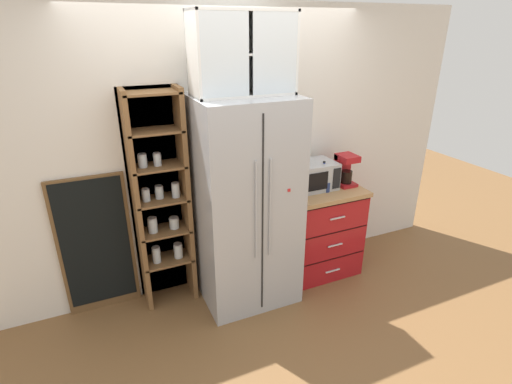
{
  "coord_description": "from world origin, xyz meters",
  "views": [
    {
      "loc": [
        -1.17,
        -2.84,
        2.34
      ],
      "look_at": [
        0.1,
        0.0,
        1.02
      ],
      "focal_mm": 27.26,
      "sensor_mm": 36.0,
      "label": 1
    }
  ],
  "objects_px": {
    "refrigerator": "(246,204)",
    "mug_sage": "(320,183)",
    "coffee_maker": "(345,169)",
    "bottle_cobalt": "(323,177)",
    "mug_navy": "(326,187)",
    "chalkboard_menu": "(96,245)",
    "microwave": "(312,175)"
  },
  "relations": [
    {
      "from": "mug_sage",
      "to": "bottle_cobalt",
      "type": "xyz_separation_m",
      "value": [
        -0.0,
        -0.05,
        0.08
      ]
    },
    {
      "from": "bottle_cobalt",
      "to": "coffee_maker",
      "type": "bearing_deg",
      "value": 5.28
    },
    {
      "from": "mug_navy",
      "to": "bottle_cobalt",
      "type": "bearing_deg",
      "value": 91.77
    },
    {
      "from": "microwave",
      "to": "mug_navy",
      "type": "xyz_separation_m",
      "value": [
        0.09,
        -0.13,
        -0.08
      ]
    },
    {
      "from": "chalkboard_menu",
      "to": "mug_navy",
      "type": "bearing_deg",
      "value": -9.33
    },
    {
      "from": "coffee_maker",
      "to": "mug_sage",
      "type": "xyz_separation_m",
      "value": [
        -0.26,
        0.02,
        -0.11
      ]
    },
    {
      "from": "refrigerator",
      "to": "chalkboard_menu",
      "type": "bearing_deg",
      "value": 165.31
    },
    {
      "from": "mug_navy",
      "to": "coffee_maker",
      "type": "bearing_deg",
      "value": 18.22
    },
    {
      "from": "coffee_maker",
      "to": "mug_sage",
      "type": "distance_m",
      "value": 0.28
    },
    {
      "from": "refrigerator",
      "to": "mug_navy",
      "type": "distance_m",
      "value": 0.82
    },
    {
      "from": "refrigerator",
      "to": "coffee_maker",
      "type": "height_order",
      "value": "refrigerator"
    },
    {
      "from": "bottle_cobalt",
      "to": "refrigerator",
      "type": "bearing_deg",
      "value": -176.67
    },
    {
      "from": "microwave",
      "to": "bottle_cobalt",
      "type": "height_order",
      "value": "bottle_cobalt"
    },
    {
      "from": "mug_sage",
      "to": "chalkboard_menu",
      "type": "relative_size",
      "value": 0.08
    },
    {
      "from": "coffee_maker",
      "to": "chalkboard_menu",
      "type": "height_order",
      "value": "chalkboard_menu"
    },
    {
      "from": "chalkboard_menu",
      "to": "mug_sage",
      "type": "bearing_deg",
      "value": -6.38
    },
    {
      "from": "microwave",
      "to": "chalkboard_menu",
      "type": "relative_size",
      "value": 0.35
    },
    {
      "from": "coffee_maker",
      "to": "refrigerator",
      "type": "bearing_deg",
      "value": -176.2
    },
    {
      "from": "coffee_maker",
      "to": "bottle_cobalt",
      "type": "distance_m",
      "value": 0.26
    },
    {
      "from": "mug_navy",
      "to": "chalkboard_menu",
      "type": "distance_m",
      "value": 2.12
    },
    {
      "from": "mug_sage",
      "to": "mug_navy",
      "type": "bearing_deg",
      "value": -90.08
    },
    {
      "from": "microwave",
      "to": "mug_sage",
      "type": "bearing_deg",
      "value": -12.11
    },
    {
      "from": "refrigerator",
      "to": "chalkboard_menu",
      "type": "distance_m",
      "value": 1.32
    },
    {
      "from": "microwave",
      "to": "coffee_maker",
      "type": "relative_size",
      "value": 1.42
    },
    {
      "from": "coffee_maker",
      "to": "mug_navy",
      "type": "bearing_deg",
      "value": -161.78
    },
    {
      "from": "refrigerator",
      "to": "mug_sage",
      "type": "distance_m",
      "value": 0.83
    },
    {
      "from": "coffee_maker",
      "to": "chalkboard_menu",
      "type": "relative_size",
      "value": 0.25
    },
    {
      "from": "microwave",
      "to": "refrigerator",
      "type": "bearing_deg",
      "value": -171.22
    },
    {
      "from": "mug_sage",
      "to": "bottle_cobalt",
      "type": "relative_size",
      "value": 0.38
    },
    {
      "from": "chalkboard_menu",
      "to": "refrigerator",
      "type": "bearing_deg",
      "value": -14.69
    },
    {
      "from": "bottle_cobalt",
      "to": "mug_navy",
      "type": "bearing_deg",
      "value": -88.23
    },
    {
      "from": "coffee_maker",
      "to": "chalkboard_menu",
      "type": "bearing_deg",
      "value": 173.75
    }
  ]
}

